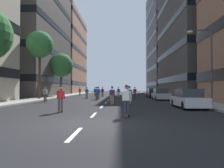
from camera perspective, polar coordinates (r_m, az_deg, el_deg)
name	(u,v)px	position (r m, az deg, el deg)	size (l,w,h in m)	color
ground_plane	(111,97)	(34.90, -0.22, -3.74)	(155.29, 155.29, 0.00)	black
sidewalk_left	(61,96)	(39.70, -14.04, -3.29)	(2.92, 71.17, 0.14)	#9E9991
sidewalk_right	(164,96)	(38.94, 14.31, -3.33)	(2.92, 71.17, 0.14)	#9E9991
lane_markings	(112,97)	(37.02, -0.08, -3.58)	(0.16, 62.20, 0.01)	silver
building_left_mid	(21,18)	(47.58, -24.21, 16.40)	(15.63, 21.37, 31.49)	#4C4744
building_left_far	(57,54)	(68.34, -15.21, 8.18)	(15.63, 22.89, 25.02)	#9E6B51
building_right_mid	(208,28)	(45.66, 25.28, 14.11)	(15.63, 22.92, 26.83)	#4C4744
building_right_far	(175,40)	(68.24, 17.31, 11.62)	(15.63, 21.52, 33.00)	slate
parked_car_near	(161,95)	(28.03, 13.46, -2.91)	(1.82, 4.40, 1.52)	#B2B7BF
parked_car_mid	(153,93)	(34.18, 11.44, -2.60)	(1.82, 4.40, 1.52)	black
parked_car_far	(188,99)	(17.25, 20.62, -4.00)	(1.82, 4.40, 1.52)	silver
street_tree_mid	(40,45)	(30.48, -19.56, 10.28)	(3.68, 3.68, 9.35)	#4C3823
street_tree_far	(61,65)	(39.74, -14.06, 5.06)	(4.46, 4.46, 7.96)	#4C3823
streetlamp_right	(207,58)	(19.23, 25.11, 6.60)	(2.13, 0.30, 6.50)	#3F3F44
skater_0	(80,91)	(43.45, -9.01, -1.87)	(0.57, 0.92, 1.78)	brown
skater_1	(135,92)	(32.06, 6.45, -2.15)	(0.56, 0.92, 1.78)	brown
skater_2	(129,94)	(19.98, 4.92, -2.85)	(0.55, 0.92, 1.78)	brown
skater_3	(45,93)	(23.91, -18.21, -2.44)	(0.54, 0.91, 1.78)	brown
skater_4	(96,91)	(33.96, -4.40, -2.09)	(0.54, 0.90, 1.78)	brown
skater_5	(102,91)	(37.80, -2.69, -2.00)	(0.54, 0.91, 1.78)	brown
skater_6	(127,99)	(11.29, 4.14, -4.18)	(0.56, 0.92, 1.78)	brown
skater_7	(87,92)	(30.90, -7.11, -2.24)	(0.57, 0.92, 1.78)	brown
skater_8	(97,93)	(27.10, -4.24, -2.40)	(0.57, 0.92, 1.78)	brown
skater_9	(112,94)	(19.18, 0.02, -2.84)	(0.54, 0.91, 1.78)	brown
skater_10	(118,91)	(35.34, 1.82, -2.11)	(0.53, 0.90, 1.78)	brown
skater_11	(60,97)	(13.66, -14.24, -3.62)	(0.53, 0.90, 1.78)	brown
skater_12	(95,91)	(40.38, -4.75, -1.94)	(0.57, 0.92, 1.78)	brown
skater_13	(99,92)	(29.91, -3.77, -2.28)	(0.54, 0.91, 1.78)	brown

